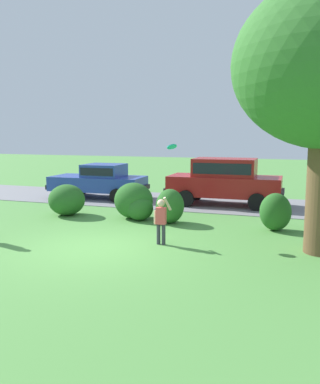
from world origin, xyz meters
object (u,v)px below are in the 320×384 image
Objects in this scene: parked_sedan at (100,180)px; frisbee at (172,147)px; parked_suv at (225,179)px; child_thrower at (161,218)px.

frisbee reaches higher than parked_sedan.
frisbee is at bearing -94.83° from parked_suv.
child_thrower is (-0.50, -6.54, -0.36)m from parked_suv.
parked_suv reaches higher than child_thrower.
parked_sedan is 8.31m from child_thrower.
frisbee is (0.02, 0.86, 1.84)m from child_thrower.
parked_suv is at bearing 85.17° from frisbee.
parked_suv is 6.57m from child_thrower.
parked_suv is 15.60× the size of frisbee.
parked_sedan is at bearing 128.39° from child_thrower.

